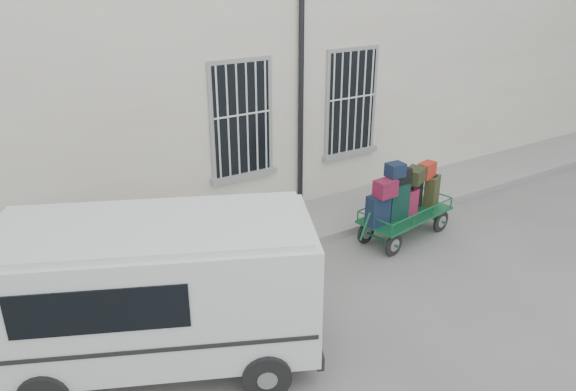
% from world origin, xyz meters
% --- Properties ---
extents(ground, '(80.00, 80.00, 0.00)m').
position_xyz_m(ground, '(0.00, 0.00, 0.00)').
color(ground, slate).
rests_on(ground, ground).
extents(building, '(24.00, 5.15, 6.00)m').
position_xyz_m(building, '(0.00, 5.50, 3.00)').
color(building, beige).
rests_on(building, ground).
extents(sidewalk, '(24.00, 1.70, 0.15)m').
position_xyz_m(sidewalk, '(0.00, 2.20, 0.07)').
color(sidewalk, gray).
rests_on(sidewalk, ground).
extents(luggage_cart, '(2.37, 1.22, 1.68)m').
position_xyz_m(luggage_cart, '(1.95, 0.73, 0.84)').
color(luggage_cart, black).
rests_on(luggage_cart, ground).
extents(van, '(4.51, 3.30, 2.11)m').
position_xyz_m(van, '(-3.40, -0.30, 1.21)').
color(van, white).
rests_on(van, ground).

